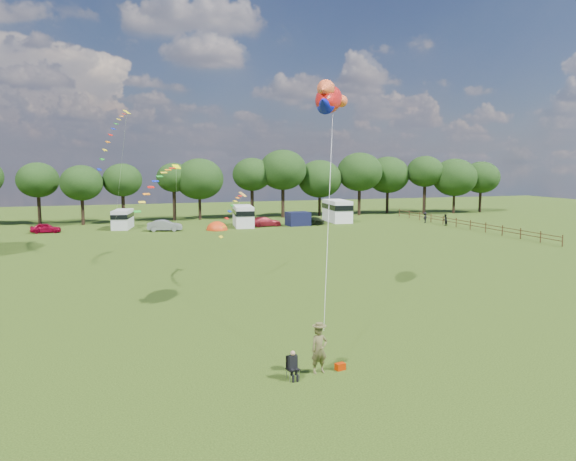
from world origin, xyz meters
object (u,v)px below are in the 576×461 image
object	(u,v)px
walker_a	(445,220)
fish_kite	(328,99)
kite_flyer	(319,350)
car_b	(165,226)
walker_b	(425,218)
tent_orange	(217,230)
campervan_d	(337,210)
campervan_b	(123,219)
campervan_c	(243,215)
tent_greyblue	(299,225)
camp_chair	(293,362)
car_d	(306,220)
car_c	(265,222)
car_a	(46,228)

from	to	relation	value
walker_a	fish_kite	bearing A→B (deg)	25.93
kite_flyer	car_b	bearing A→B (deg)	86.26
walker_a	walker_b	world-z (taller)	walker_a
tent_orange	campervan_d	bearing A→B (deg)	13.82
tent_orange	kite_flyer	distance (m)	48.76
campervan_b	fish_kite	distance (m)	46.90
campervan_b	campervan_c	xyz separation A→B (m)	(15.11, -2.49, 0.18)
tent_greyblue	walker_b	bearing A→B (deg)	-10.05
camp_chair	car_d	bearing A→B (deg)	63.43
car_c	kite_flyer	xyz separation A→B (m)	(-11.71, -50.38, 0.34)
car_b	tent_orange	size ratio (longest dim) A/B	1.33
car_a	kite_flyer	world-z (taller)	kite_flyer
car_d	campervan_d	size ratio (longest dim) A/B	0.79
tent_orange	fish_kite	xyz separation A→B (m)	(-1.05, -39.44, 11.86)
car_b	campervan_c	distance (m)	10.49
tent_orange	walker_a	world-z (taller)	walker_a
campervan_c	walker_b	world-z (taller)	campervan_c
car_d	campervan_d	bearing A→B (deg)	-50.51
campervan_b	tent_orange	world-z (taller)	campervan_b
walker_b	car_b	bearing A→B (deg)	-34.42
car_b	walker_a	xyz separation A→B (m)	(36.03, -5.39, 0.09)
tent_greyblue	camp_chair	size ratio (longest dim) A/B	3.17
campervan_d	camp_chair	distance (m)	58.47
campervan_d	car_d	bearing A→B (deg)	118.31
tent_greyblue	camp_chair	bearing A→B (deg)	-109.23
campervan_b	walker_a	xyz separation A→B (m)	(40.86, -9.77, -0.51)
walker_a	campervan_d	bearing A→B (deg)	-60.50
car_a	car_d	xyz separation A→B (m)	(32.56, -1.25, 0.10)
car_c	tent_greyblue	xyz separation A→B (m)	(4.83, 0.25, -0.60)
car_d	campervan_d	xyz separation A→B (m)	(5.49, 2.40, 0.95)
campervan_b	tent_greyblue	world-z (taller)	campervan_b
car_b	car_d	size ratio (longest dim) A/B	0.77
car_c	kite_flyer	world-z (taller)	kite_flyer
walker_a	car_c	bearing A→B (deg)	-38.48
car_a	kite_flyer	bearing A→B (deg)	-161.86
campervan_d	tent_greyblue	xyz separation A→B (m)	(-6.46, -2.30, -1.62)
car_d	campervan_c	xyz separation A→B (m)	(-8.58, 0.58, 0.77)
car_b	kite_flyer	size ratio (longest dim) A/B	2.03
walker_a	car_b	bearing A→B (deg)	-31.08
car_c	car_d	xyz separation A→B (m)	(5.80, 0.15, 0.07)
car_b	campervan_d	xyz separation A→B (m)	(24.35, 3.71, 0.95)
car_c	walker_b	distance (m)	22.36
campervan_d	tent_orange	world-z (taller)	campervan_d
campervan_d	walker_b	world-z (taller)	campervan_d
car_b	campervan_d	size ratio (longest dim) A/B	0.61
campervan_d	walker_a	distance (m)	14.83
kite_flyer	car_a	bearing A→B (deg)	100.90
walker_a	car_a	bearing A→B (deg)	-31.65
car_d	kite_flyer	xyz separation A→B (m)	(-17.51, -50.53, 0.27)
tent_greyblue	walker_b	size ratio (longest dim) A/B	2.42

